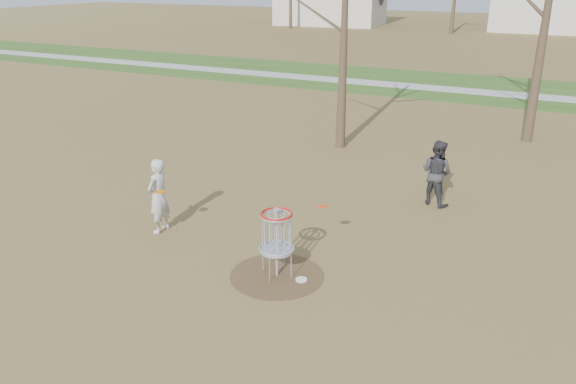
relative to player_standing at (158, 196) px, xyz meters
The scene contains 9 objects.
ground 3.40m from the player_standing, 11.16° to the right, with size 160.00×160.00×0.00m, color brown.
green_band 20.63m from the player_standing, 80.98° to the left, with size 160.00×8.00×0.01m, color #2D5119.
footpath 19.65m from the player_standing, 80.53° to the left, with size 160.00×1.50×0.01m, color #9E9E99.
dirt_circle 3.40m from the player_standing, 11.16° to the right, with size 1.80×1.80×0.01m, color #47331E.
player_standing is the anchor object (origin of this frame).
player_throwing 6.66m from the player_standing, 39.90° to the left, with size 0.80×0.62×1.64m, color #323237.
disc_grounded 3.86m from the player_standing, ahead, with size 0.22×0.22×0.02m, color white.
discs_in_play 2.05m from the player_standing, ahead, with size 3.60×1.06×0.08m.
disc_golf_basket 3.29m from the player_standing, 11.16° to the right, with size 0.64×0.64×1.35m.
Camera 1 is at (4.31, -8.32, 5.38)m, focal length 35.00 mm.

